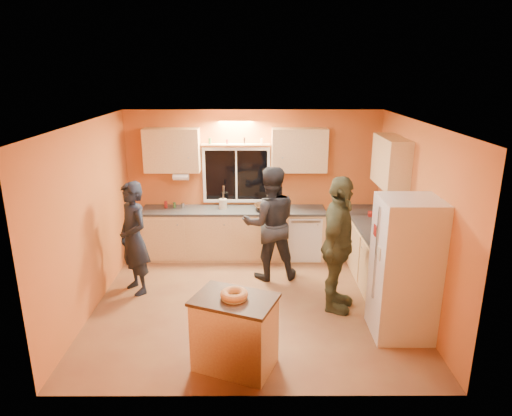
{
  "coord_description": "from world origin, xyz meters",
  "views": [
    {
      "loc": [
        0.03,
        -5.98,
        3.27
      ],
      "look_at": [
        0.05,
        0.4,
        1.32
      ],
      "focal_mm": 32.0,
      "sensor_mm": 36.0,
      "label": 1
    }
  ],
  "objects_px": {
    "island": "(235,332)",
    "person_left": "(134,238)",
    "refrigerator": "(405,269)",
    "person_center": "(270,223)",
    "person_right": "(338,245)"
  },
  "relations": [
    {
      "from": "refrigerator",
      "to": "island",
      "type": "xyz_separation_m",
      "value": [
        -2.09,
        -0.69,
        -0.46
      ]
    },
    {
      "from": "person_left",
      "to": "person_right",
      "type": "bearing_deg",
      "value": 39.53
    },
    {
      "from": "person_left",
      "to": "person_right",
      "type": "relative_size",
      "value": 0.89
    },
    {
      "from": "refrigerator",
      "to": "person_center",
      "type": "distance_m",
      "value": 2.32
    },
    {
      "from": "island",
      "to": "person_left",
      "type": "relative_size",
      "value": 0.61
    },
    {
      "from": "person_center",
      "to": "person_right",
      "type": "relative_size",
      "value": 0.96
    },
    {
      "from": "refrigerator",
      "to": "person_right",
      "type": "xyz_separation_m",
      "value": [
        -0.72,
        0.63,
        0.06
      ]
    },
    {
      "from": "refrigerator",
      "to": "person_right",
      "type": "height_order",
      "value": "person_right"
    },
    {
      "from": "island",
      "to": "person_left",
      "type": "bearing_deg",
      "value": 152.07
    },
    {
      "from": "refrigerator",
      "to": "person_left",
      "type": "height_order",
      "value": "refrigerator"
    },
    {
      "from": "refrigerator",
      "to": "person_left",
      "type": "distance_m",
      "value": 3.84
    },
    {
      "from": "island",
      "to": "person_left",
      "type": "height_order",
      "value": "person_left"
    },
    {
      "from": "island",
      "to": "person_right",
      "type": "bearing_deg",
      "value": 65.85
    },
    {
      "from": "person_center",
      "to": "refrigerator",
      "type": "bearing_deg",
      "value": 127.0
    },
    {
      "from": "person_center",
      "to": "person_right",
      "type": "distance_m",
      "value": 1.37
    }
  ]
}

